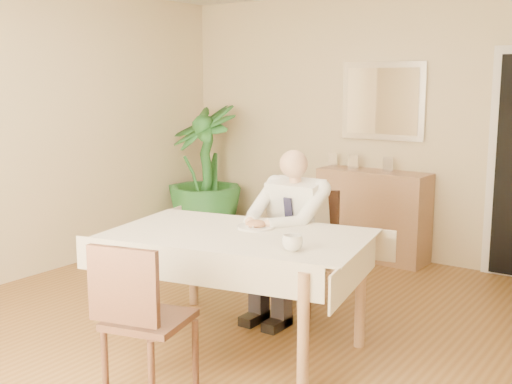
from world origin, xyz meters
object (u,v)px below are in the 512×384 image
Objects in this scene: sideboard at (373,215)px; potted_palm at (204,173)px; dining_table at (239,245)px; chair_far at (306,241)px; chair_near at (139,312)px; coffee_mug at (292,243)px; seated_man at (286,225)px.

sideboard is 0.74× the size of potted_palm.
dining_table is 2.08× the size of chair_far.
coffee_mug is (0.51, 0.78, 0.30)m from chair_near.
chair_near is (0.02, -1.84, -0.02)m from chair_far.
seated_man is at bearing 124.22° from coffee_mug.
potted_palm is (-2.00, 3.01, 0.24)m from chair_near.
coffee_mug is at bearing -73.63° from sideboard.
chair_near is at bearing -123.28° from coffee_mug.
coffee_mug is 2.69m from sideboard.
potted_palm reaches higher than sideboard.
chair_near reaches higher than sideboard.
seated_man is at bearing -83.83° from sideboard.
chair_far is 0.73× the size of seated_man.
seated_man is 0.94m from coffee_mug.
sideboard is at bearing 81.97° from dining_table.
chair_far reaches higher than dining_table.
potted_palm is at bearing 122.94° from dining_table.
chair_far is 0.34m from seated_man.
seated_man reaches higher than chair_far.
seated_man is 1.83m from sideboard.
seated_man is at bearing -94.50° from chair_far.
chair_far is 0.83× the size of sideboard.
coffee_mug is (0.53, -1.07, 0.29)m from chair_far.
coffee_mug is at bearing -68.16° from chair_far.
chair_near reaches higher than coffee_mug.
chair_near is at bearing -99.90° from dining_table.
chair_far is 7.44× the size of coffee_mug.
potted_palm is at bearing -167.12° from sideboard.
chair_far is 0.62× the size of potted_palm.
sideboard reaches higher than coffee_mug.
chair_near is 7.24× the size of coffee_mug.
chair_far is at bearing 78.98° from dining_table.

